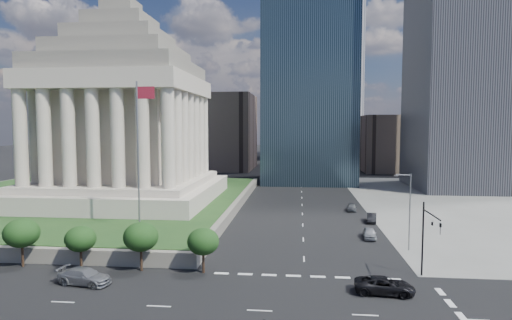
# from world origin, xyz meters

# --- Properties ---
(ground) EXTENTS (500.00, 500.00, 0.00)m
(ground) POSITION_xyz_m (0.00, 100.00, 0.00)
(ground) COLOR black
(ground) RESTS_ON ground
(plaza_terrace) EXTENTS (66.00, 70.00, 1.80)m
(plaza_terrace) POSITION_xyz_m (-45.00, 50.00, 0.90)
(plaza_terrace) COLOR #625C54
(plaza_terrace) RESTS_ON ground
(plaza_lawn) EXTENTS (64.00, 68.00, 0.10)m
(plaza_lawn) POSITION_xyz_m (-45.00, 50.00, 1.85)
(plaza_lawn) COLOR #1E3E19
(plaza_lawn) RESTS_ON plaza_terrace
(war_memorial) EXTENTS (34.00, 34.00, 39.00)m
(war_memorial) POSITION_xyz_m (-34.00, 48.00, 21.40)
(war_memorial) COLOR #ADA291
(war_memorial) RESTS_ON plaza_lawn
(flagpole) EXTENTS (2.52, 0.24, 20.00)m
(flagpole) POSITION_xyz_m (-21.83, 24.00, 13.11)
(flagpole) COLOR slate
(flagpole) RESTS_ON plaza_lawn
(midrise_glass) EXTENTS (26.00, 26.00, 60.00)m
(midrise_glass) POSITION_xyz_m (2.00, 95.00, 30.00)
(midrise_glass) COLOR black
(midrise_glass) RESTS_ON ground
(building_filler_ne) EXTENTS (20.00, 30.00, 20.00)m
(building_filler_ne) POSITION_xyz_m (32.00, 130.00, 10.00)
(building_filler_ne) COLOR brown
(building_filler_ne) RESTS_ON ground
(building_filler_nw) EXTENTS (24.00, 30.00, 28.00)m
(building_filler_nw) POSITION_xyz_m (-30.00, 130.00, 14.00)
(building_filler_nw) COLOR brown
(building_filler_nw) RESTS_ON ground
(traffic_signal_ne) EXTENTS (0.30, 5.74, 8.00)m
(traffic_signal_ne) POSITION_xyz_m (12.50, 13.70, 5.25)
(traffic_signal_ne) COLOR black
(traffic_signal_ne) RESTS_ON ground
(street_lamp_north) EXTENTS (2.13, 0.22, 10.00)m
(street_lamp_north) POSITION_xyz_m (13.33, 25.00, 5.66)
(street_lamp_north) COLOR slate
(street_lamp_north) RESTS_ON ground
(pickup_truck) EXTENTS (3.08, 5.87, 1.58)m
(pickup_truck) POSITION_xyz_m (7.54, 10.00, 0.79)
(pickup_truck) COLOR black
(pickup_truck) RESTS_ON ground
(suv_grey) EXTENTS (3.21, 5.92, 1.63)m
(suv_grey) POSITION_xyz_m (-22.24, 9.46, 0.81)
(suv_grey) COLOR slate
(suv_grey) RESTS_ON ground
(parked_sedan_near) EXTENTS (2.14, 4.56, 1.51)m
(parked_sedan_near) POSITION_xyz_m (9.44, 30.60, 0.75)
(parked_sedan_near) COLOR #92959A
(parked_sedan_near) RESTS_ON ground
(parked_sedan_mid) EXTENTS (2.27, 4.58, 1.44)m
(parked_sedan_mid) POSITION_xyz_m (11.50, 41.36, 0.72)
(parked_sedan_mid) COLOR black
(parked_sedan_mid) RESTS_ON ground
(parked_sedan_far) EXTENTS (2.32, 4.42, 1.43)m
(parked_sedan_far) POSITION_xyz_m (9.37, 50.72, 0.72)
(parked_sedan_far) COLOR #53575A
(parked_sedan_far) RESTS_ON ground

